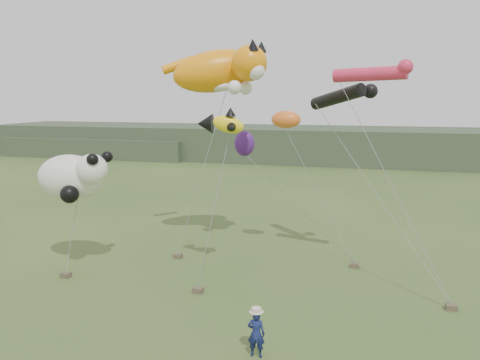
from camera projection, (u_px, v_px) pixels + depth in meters
name	position (u px, v px, depth m)	size (l,w,h in m)	color
ground	(228.00, 345.00, 14.47)	(120.00, 120.00, 0.00)	#385123
headland	(308.00, 145.00, 57.42)	(90.00, 13.00, 4.00)	#2D3D28
festival_attendant	(256.00, 334.00, 13.74)	(0.52, 0.34, 1.43)	#151E50
sandbag_anchors	(243.00, 277.00, 19.75)	(15.78, 4.76, 0.20)	brown
cat_kite	(224.00, 70.00, 21.67)	(5.67, 3.71, 2.59)	orange
fish_kite	(220.00, 123.00, 18.26)	(2.13, 1.39, 1.12)	yellow
tube_kites	(357.00, 87.00, 19.49)	(4.23, 3.94, 1.99)	black
panda_kite	(73.00, 177.00, 20.34)	(3.51, 2.27, 2.18)	white
misc_kites	(262.00, 134.00, 22.94)	(3.77, 3.07, 2.42)	orange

